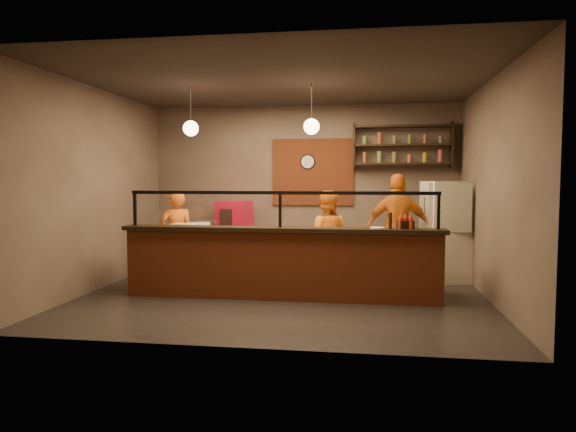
% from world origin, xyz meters
% --- Properties ---
extents(floor, '(6.00, 6.00, 0.00)m').
position_xyz_m(floor, '(0.00, 0.00, 0.00)').
color(floor, black).
rests_on(floor, ground).
extents(ceiling, '(6.00, 6.00, 0.00)m').
position_xyz_m(ceiling, '(0.00, 0.00, 3.20)').
color(ceiling, '#332D28').
rests_on(ceiling, wall_back).
extents(wall_back, '(6.00, 0.00, 6.00)m').
position_xyz_m(wall_back, '(0.00, 2.50, 1.60)').
color(wall_back, '#6E5F50').
rests_on(wall_back, floor).
extents(wall_left, '(0.00, 5.00, 5.00)m').
position_xyz_m(wall_left, '(-3.00, 0.00, 1.60)').
color(wall_left, '#6E5F50').
rests_on(wall_left, floor).
extents(wall_right, '(0.00, 5.00, 5.00)m').
position_xyz_m(wall_right, '(3.00, 0.00, 1.60)').
color(wall_right, '#6E5F50').
rests_on(wall_right, floor).
extents(wall_front, '(6.00, 0.00, 6.00)m').
position_xyz_m(wall_front, '(0.00, -2.50, 1.60)').
color(wall_front, '#6E5F50').
rests_on(wall_front, floor).
extents(brick_patch, '(1.60, 0.04, 1.30)m').
position_xyz_m(brick_patch, '(0.20, 2.47, 1.90)').
color(brick_patch, '#974220').
rests_on(brick_patch, wall_back).
extents(service_counter, '(4.60, 0.25, 1.00)m').
position_xyz_m(service_counter, '(0.00, -0.30, 0.50)').
color(service_counter, '#974220').
rests_on(service_counter, floor).
extents(counter_ledge, '(4.70, 0.37, 0.06)m').
position_xyz_m(counter_ledge, '(0.00, -0.30, 1.03)').
color(counter_ledge, black).
rests_on(counter_ledge, service_counter).
extents(worktop_cabinet, '(4.60, 0.75, 0.85)m').
position_xyz_m(worktop_cabinet, '(0.00, 0.20, 0.42)').
color(worktop_cabinet, gray).
rests_on(worktop_cabinet, floor).
extents(worktop, '(4.60, 0.75, 0.05)m').
position_xyz_m(worktop, '(0.00, 0.20, 0.88)').
color(worktop, beige).
rests_on(worktop, worktop_cabinet).
extents(sneeze_guard, '(4.50, 0.05, 0.52)m').
position_xyz_m(sneeze_guard, '(0.00, -0.30, 1.37)').
color(sneeze_guard, white).
rests_on(sneeze_guard, counter_ledge).
extents(wall_shelving, '(1.84, 0.28, 0.85)m').
position_xyz_m(wall_shelving, '(1.90, 2.32, 2.40)').
color(wall_shelving, black).
rests_on(wall_shelving, wall_back).
extents(wall_clock, '(0.30, 0.04, 0.30)m').
position_xyz_m(wall_clock, '(0.10, 2.46, 2.10)').
color(wall_clock, black).
rests_on(wall_clock, wall_back).
extents(pendant_left, '(0.24, 0.24, 0.77)m').
position_xyz_m(pendant_left, '(-1.50, 0.20, 2.55)').
color(pendant_left, black).
rests_on(pendant_left, ceiling).
extents(pendant_right, '(0.24, 0.24, 0.77)m').
position_xyz_m(pendant_right, '(0.40, 0.20, 2.55)').
color(pendant_right, black).
rests_on(pendant_right, ceiling).
extents(cook_left, '(0.67, 0.57, 1.55)m').
position_xyz_m(cook_left, '(-2.05, 0.99, 0.77)').
color(cook_left, orange).
rests_on(cook_left, floor).
extents(cook_mid, '(0.76, 0.60, 1.57)m').
position_xyz_m(cook_mid, '(0.59, 0.82, 0.79)').
color(cook_mid, orange).
rests_on(cook_mid, floor).
extents(cook_right, '(1.10, 0.49, 1.85)m').
position_xyz_m(cook_right, '(1.78, 1.27, 0.93)').
color(cook_right, '#D26413').
rests_on(cook_right, floor).
extents(fridge, '(0.87, 0.83, 1.72)m').
position_xyz_m(fridge, '(2.60, 1.44, 0.86)').
color(fridge, beige).
rests_on(fridge, floor).
extents(red_cooler, '(0.68, 0.64, 1.34)m').
position_xyz_m(red_cooler, '(-1.32, 2.15, 0.67)').
color(red_cooler, red).
rests_on(red_cooler, floor).
extents(pizza_dough, '(0.65, 0.65, 0.01)m').
position_xyz_m(pizza_dough, '(0.78, 0.15, 0.91)').
color(pizza_dough, beige).
rests_on(pizza_dough, worktop).
extents(prep_tub_a, '(0.39, 0.36, 0.16)m').
position_xyz_m(prep_tub_a, '(-1.42, 0.32, 0.98)').
color(prep_tub_a, silver).
rests_on(prep_tub_a, worktop).
extents(prep_tub_b, '(0.32, 0.28, 0.14)m').
position_xyz_m(prep_tub_b, '(-1.63, 0.16, 0.97)').
color(prep_tub_b, white).
rests_on(prep_tub_b, worktop).
extents(prep_tub_c, '(0.36, 0.30, 0.17)m').
position_xyz_m(prep_tub_c, '(-1.59, 0.01, 0.98)').
color(prep_tub_c, silver).
rests_on(prep_tub_c, worktop).
extents(rolling_pin, '(0.38, 0.16, 0.06)m').
position_xyz_m(rolling_pin, '(-1.53, 0.12, 0.93)').
color(rolling_pin, gold).
rests_on(rolling_pin, worktop).
extents(condiment_caddy, '(0.25, 0.22, 0.11)m').
position_xyz_m(condiment_caddy, '(1.78, -0.24, 1.12)').
color(condiment_caddy, black).
rests_on(condiment_caddy, counter_ledge).
extents(pepper_mill, '(0.06, 0.06, 0.22)m').
position_xyz_m(pepper_mill, '(1.57, -0.27, 1.17)').
color(pepper_mill, black).
rests_on(pepper_mill, counter_ledge).
extents(small_plate, '(0.21, 0.21, 0.01)m').
position_xyz_m(small_plate, '(1.39, -0.25, 1.07)').
color(small_plate, silver).
rests_on(small_plate, counter_ledge).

